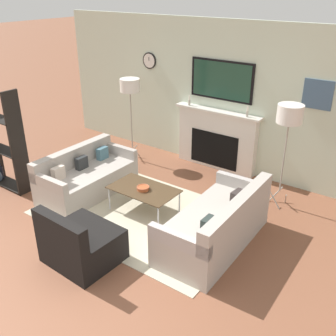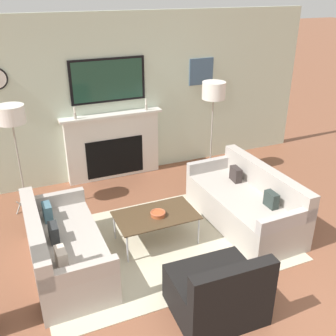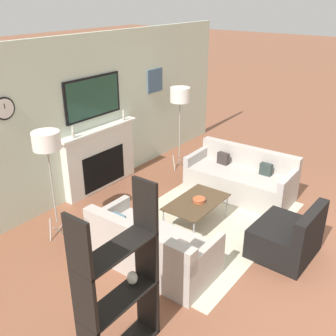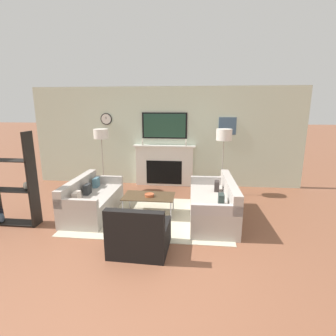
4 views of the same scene
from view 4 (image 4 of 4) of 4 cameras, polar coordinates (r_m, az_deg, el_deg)
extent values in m
plane|color=brown|center=(3.77, -9.17, -22.51)|extent=(60.00, 60.00, 0.00)
cube|color=silver|center=(7.30, -0.70, 6.75)|extent=(7.45, 0.07, 2.70)
cube|color=silver|center=(7.32, -0.79, 0.40)|extent=(1.59, 0.16, 1.10)
cube|color=black|center=(7.28, -0.87, -0.97)|extent=(0.98, 0.01, 0.66)
cube|color=silver|center=(7.20, -0.83, 4.78)|extent=(1.71, 0.22, 0.04)
cylinder|color=#B2AD9E|center=(7.25, -5.55, 5.35)|extent=(0.04, 0.04, 0.10)
cylinder|color=white|center=(7.24, -5.57, 6.09)|extent=(0.03, 0.03, 0.09)
cylinder|color=#B2AD9E|center=(7.11, 3.93, 5.21)|extent=(0.04, 0.04, 0.10)
cylinder|color=white|center=(7.10, 3.94, 5.97)|extent=(0.03, 0.03, 0.09)
cube|color=black|center=(7.22, -0.76, 9.22)|extent=(1.23, 0.04, 0.70)
cube|color=#1E4233|center=(7.20, -0.77, 9.20)|extent=(1.15, 0.01, 0.63)
cylinder|color=black|center=(7.58, -13.29, 10.34)|extent=(0.32, 0.02, 0.32)
cylinder|color=silver|center=(7.57, -13.33, 10.34)|extent=(0.27, 0.00, 0.27)
cube|color=black|center=(7.57, -13.35, 10.60)|extent=(0.01, 0.00, 0.07)
cube|color=#415D7A|center=(7.21, 12.82, 8.90)|extent=(0.46, 0.02, 0.46)
cube|color=beige|center=(5.45, -3.62, -10.35)|extent=(3.12, 2.11, 0.01)
cube|color=#B4ABA1|center=(5.69, -15.84, -7.54)|extent=(0.80, 1.67, 0.42)
cube|color=#B4ABA1|center=(5.70, -19.04, -3.80)|extent=(0.17, 1.67, 0.32)
cube|color=#B0A69E|center=(6.29, -13.40, -2.47)|extent=(0.79, 0.10, 0.18)
cube|color=#B3A79D|center=(4.92, -19.42, -7.40)|extent=(0.79, 0.10, 0.18)
cube|color=slate|center=(6.07, -15.38, -3.04)|extent=(0.10, 0.21, 0.21)
cube|color=#2A2D2E|center=(5.64, -17.17, -4.44)|extent=(0.10, 0.21, 0.21)
cube|color=beige|center=(5.22, -19.26, -6.03)|extent=(0.11, 0.21, 0.21)
cube|color=#B4ABA1|center=(5.30, 9.49, -8.59)|extent=(0.88, 1.84, 0.46)
cube|color=#B4ABA1|center=(5.21, 13.36, -4.52)|extent=(0.20, 1.83, 0.34)
cube|color=#B4AAA6|center=(4.39, 10.52, -8.93)|extent=(0.83, 0.12, 0.18)
cube|color=#B1AAA5|center=(6.01, 8.98, -2.69)|extent=(0.83, 0.12, 0.18)
cube|color=#2B3632|center=(4.82, 11.50, -6.75)|extent=(0.10, 0.20, 0.20)
cube|color=#352C2A|center=(5.58, 10.58, -3.87)|extent=(0.12, 0.22, 0.21)
cube|color=black|center=(4.22, -6.08, -14.70)|extent=(0.89, 0.80, 0.43)
cube|color=black|center=(3.78, -7.42, -11.69)|extent=(0.87, 0.17, 0.35)
cube|color=#4C3823|center=(5.38, -4.18, -6.12)|extent=(1.03, 0.62, 0.02)
cylinder|color=#B7B7BC|center=(5.32, -9.79, -8.91)|extent=(0.02, 0.02, 0.39)
cylinder|color=#B7B7BC|center=(5.15, 0.62, -9.48)|extent=(0.02, 0.02, 0.39)
cylinder|color=#B7B7BC|center=(5.80, -8.34, -6.93)|extent=(0.02, 0.02, 0.39)
cylinder|color=#B7B7BC|center=(5.64, 1.16, -7.37)|extent=(0.02, 0.02, 0.39)
cylinder|color=#B6552D|center=(5.34, -4.09, -5.92)|extent=(0.18, 0.18, 0.05)
torus|color=#BC5A38|center=(5.33, -4.10, -5.69)|extent=(0.19, 0.19, 0.02)
cylinder|color=#9E998E|center=(7.17, -12.84, -3.74)|extent=(0.09, 0.23, 0.26)
cylinder|color=#9E998E|center=(7.27, -14.13, -3.58)|extent=(0.17, 0.19, 0.26)
cylinder|color=#9E998E|center=(7.09, -14.20, -4.02)|extent=(0.23, 0.07, 0.26)
cylinder|color=#9E998E|center=(7.01, -14.04, 1.62)|extent=(0.02, 0.02, 1.13)
cylinder|color=white|center=(6.90, -14.36, 7.22)|extent=(0.37, 0.37, 0.24)
cylinder|color=#9E998E|center=(6.83, 12.40, -4.59)|extent=(0.09, 0.23, 0.26)
cylinder|color=#9E998E|center=(6.85, 10.81, -4.45)|extent=(0.17, 0.19, 0.26)
cylinder|color=#9E998E|center=(6.68, 11.41, -4.94)|extent=(0.23, 0.07, 0.26)
cylinder|color=#9E998E|center=(6.61, 11.82, 1.04)|extent=(0.02, 0.02, 1.13)
cylinder|color=white|center=(6.50, 12.12, 7.11)|extent=(0.38, 0.38, 0.27)
cube|color=black|center=(5.36, -27.45, -2.35)|extent=(0.04, 0.28, 1.76)
cube|color=black|center=(5.86, -29.88, -10.23)|extent=(0.85, 0.28, 0.02)
cube|color=black|center=(5.65, -30.65, -4.14)|extent=(0.85, 0.28, 0.01)
cube|color=black|center=(5.52, -31.34, 1.46)|extent=(0.85, 0.28, 0.02)
ellipsoid|color=silver|center=(5.53, -28.50, -3.39)|extent=(0.10, 0.10, 0.14)
cylinder|color=black|center=(6.04, -32.42, -8.61)|extent=(0.07, 0.07, 0.23)
cylinder|color=black|center=(6.00, -32.59, -7.33)|extent=(0.03, 0.03, 0.06)
ellipsoid|color=#384D63|center=(5.95, -32.50, -9.14)|extent=(0.11, 0.11, 0.19)
camera|label=1|loc=(2.82, 80.42, 24.66)|focal=42.00mm
camera|label=2|loc=(2.83, -66.10, 23.83)|focal=42.00mm
camera|label=3|loc=(5.90, -64.08, 16.88)|focal=42.00mm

